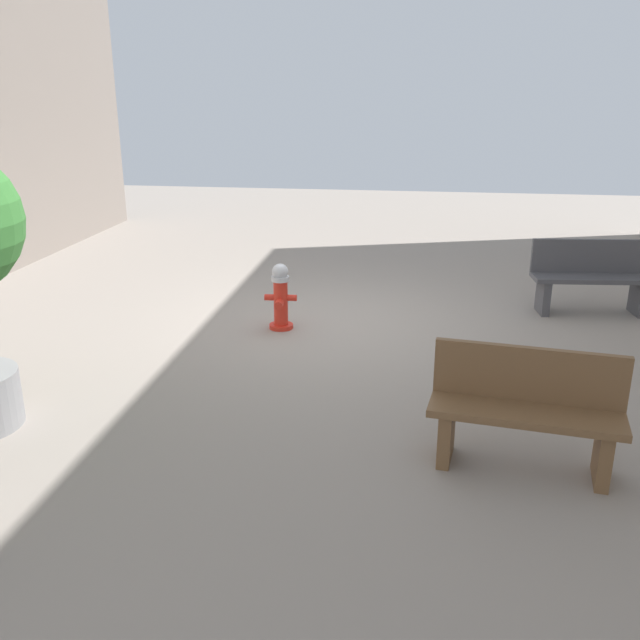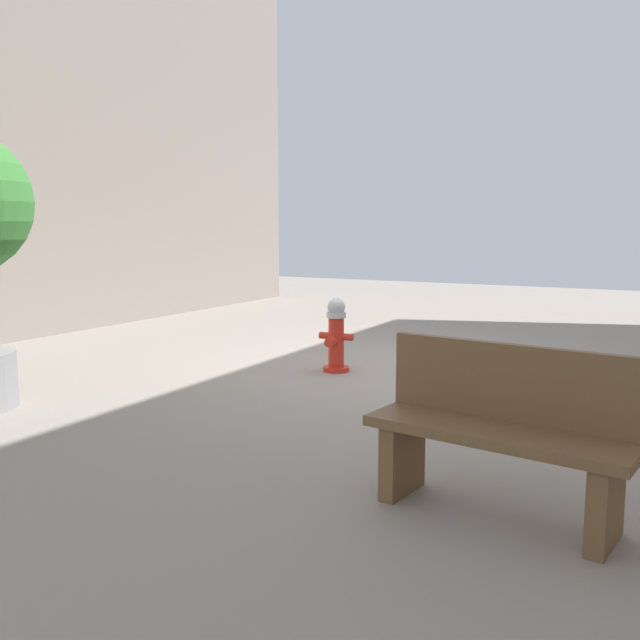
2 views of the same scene
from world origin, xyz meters
The scene contains 4 objects.
ground_plane centered at (0.00, 0.00, 0.00)m, with size 23.40×23.40×0.00m, color gray.
fire_hydrant centered at (0.62, 0.32, 0.41)m, with size 0.40×0.37×0.82m.
bench_near centered at (-3.28, -0.91, 0.49)m, with size 1.57×0.58×0.95m.
bench_far centered at (-1.89, 3.25, 0.48)m, with size 1.50×0.64×0.95m.
Camera 1 is at (-1.01, 8.26, 2.85)m, focal length 38.91 mm.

